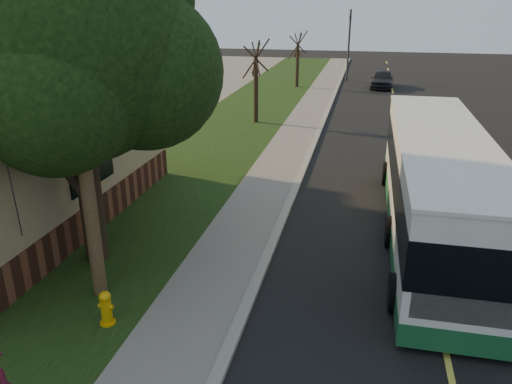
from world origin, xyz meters
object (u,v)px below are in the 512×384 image
utility_pole (74,87)px  leafy_tree (76,49)px  bare_tree_near (256,83)px  traffic_signal (349,41)px  fire_hydrant (106,308)px  dumpster (39,163)px  bare_tree_far (298,60)px  distant_car (382,79)px  transit_bus (436,183)px

utility_pole → leafy_tree: bearing=117.6°
bare_tree_near → traffic_signal: traffic_signal is taller
fire_hydrant → leafy_tree: (-1.57, 2.65, 4.73)m
dumpster → bare_tree_far: bearing=75.1°
leafy_tree → dumpster: (-4.88, 4.58, -4.42)m
leafy_tree → distant_car: size_ratio=1.99×
bare_tree_near → distant_car: 14.93m
bare_tree_far → utility_pole: bearing=-90.6°
leafy_tree → bare_tree_far: leafy_tree is taller
fire_hydrant → bare_tree_near: (-0.90, 18.00, 1.72)m
bare_tree_near → dumpster: 12.20m
transit_bus → dumpster: (-13.24, 1.43, -0.82)m
bare_tree_near → fire_hydrant: bearing=-87.1°
leafy_tree → utility_pole: bearing=-62.4°
fire_hydrant → leafy_tree: 5.65m
bare_tree_far → transit_bus: (7.20, -24.20, -0.44)m
dumpster → bare_tree_near: bearing=62.8°
traffic_signal → transit_bus: bearing=-82.5°
utility_pole → traffic_signal: utility_pole is taller
utility_pole → distant_car: utility_pole is taller
transit_bus → bare_tree_far: bearing=106.6°
utility_pole → distant_car: (6.51, 30.26, -3.96)m
fire_hydrant → distant_car: (5.80, 31.25, 0.23)m
transit_bus → distant_car: (-0.99, 25.46, -0.90)m
transit_bus → bare_tree_near: bearing=122.2°
transit_bus → dumpster: transit_bus is taller
bare_tree_far → traffic_signal: (3.50, 4.00, 1.16)m
fire_hydrant → transit_bus: transit_bus is taller
leafy_tree → dumpster: bearing=136.8°
bare_tree_near → transit_bus: size_ratio=0.40×
dumpster → utility_pole: bearing=-47.3°
leafy_tree → transit_bus: (8.37, 3.15, -3.60)m
traffic_signal → transit_bus: (3.70, -28.20, -1.60)m
utility_pole → dumpster: bearing=132.7°
traffic_signal → transit_bus: 28.49m
dumpster → distant_car: 26.97m
fire_hydrant → distant_car: distant_car is taller
utility_pole → fire_hydrant: bearing=-54.6°
distant_car → leafy_tree: bearing=-101.5°
leafy_tree → traffic_signal: bearing=81.5°
fire_hydrant → dumpster: bearing=131.7°
fire_hydrant → transit_bus: bearing=40.5°
dumpster → distant_car: size_ratio=0.45×
bare_tree_far → distant_car: 6.47m
bare_tree_far → dumpster: size_ratio=2.30×
traffic_signal → dumpster: (-9.55, -26.78, -2.42)m
bare_tree_far → dumpster: bearing=-104.9°
utility_pole → bare_tree_far: bearing=89.4°
traffic_signal → distant_car: traffic_signal is taller
bare_tree_near → dumpster: size_ratio=2.46×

